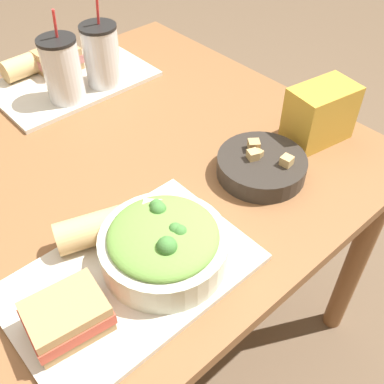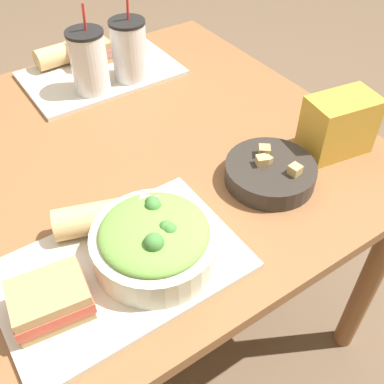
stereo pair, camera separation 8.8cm
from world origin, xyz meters
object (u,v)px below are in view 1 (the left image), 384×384
sandwich_near (67,317)px  chip_bag (320,114)px  baguette_near (98,228)px  drink_cup_red (102,57)px  sandwich_far (58,60)px  baguette_far (26,65)px  salad_bowl (164,244)px  soup_bowl (261,165)px  drink_cup_dark (63,72)px

sandwich_near → chip_bag: (0.73, 0.05, 0.03)m
baguette_near → drink_cup_red: drink_cup_red is taller
sandwich_far → drink_cup_red: (0.06, -0.15, 0.05)m
baguette_far → drink_cup_red: (0.14, -0.19, 0.05)m
sandwich_far → salad_bowl: bearing=-107.8°
soup_bowl → chip_bag: size_ratio=1.17×
chip_bag → soup_bowl: bearing=-170.2°
sandwich_near → drink_cup_red: size_ratio=0.57×
salad_bowl → sandwich_far: 0.79m
salad_bowl → baguette_near: (-0.06, 0.12, -0.01)m
drink_cup_dark → chip_bag: size_ratio=1.41×
sandwich_near → salad_bowl: bearing=9.0°
soup_bowl → salad_bowl: bearing=-171.2°
drink_cup_dark → chip_bag: (0.37, -0.55, -0.02)m
soup_bowl → drink_cup_dark: (-0.17, 0.55, 0.07)m
sandwich_far → drink_cup_red: bearing=-70.4°
chip_bag → drink_cup_dark: bearing=133.5°
chip_bag → baguette_far: bearing=127.6°
salad_bowl → sandwich_far: (0.22, 0.76, -0.01)m
sandwich_near → sandwich_far: (0.42, 0.76, 0.00)m
drink_cup_red → chip_bag: drink_cup_red is taller
salad_bowl → baguette_far: (0.13, 0.79, -0.01)m
baguette_far → chip_bag: size_ratio=0.79×
salad_bowl → sandwich_near: size_ratio=1.69×
soup_bowl → baguette_near: size_ratio=1.22×
soup_bowl → baguette_far: bearing=104.2°
sandwich_far → baguette_far: size_ratio=0.93×
baguette_near → drink_cup_dark: size_ratio=0.68×
sandwich_far → drink_cup_dark: drink_cup_dark is taller
salad_bowl → sandwich_near: (-0.20, -0.00, -0.01)m
sandwich_near → baguette_near: bearing=49.8°
baguette_far → chip_bag: bearing=-153.9°
baguette_far → drink_cup_dark: (0.02, -0.19, 0.05)m
sandwich_near → drink_cup_dark: 0.71m
salad_bowl → baguette_near: 0.14m
baguette_near → chip_bag: chip_bag is taller
sandwich_far → baguette_far: sandwich_far is taller
soup_bowl → sandwich_far: (-0.11, 0.71, 0.02)m
salad_bowl → drink_cup_red: (0.28, 0.60, 0.03)m
soup_bowl → sandwich_far: sandwich_far is taller
drink_cup_dark → drink_cup_red: bearing=-0.0°
sandwich_near → baguette_near: sandwich_near is taller
sandwich_near → soup_bowl: bearing=13.6°
baguette_near → sandwich_far: size_ratio=1.31×
soup_bowl → chip_bag: bearing=-0.0°
salad_bowl → drink_cup_red: bearing=65.3°
soup_bowl → baguette_far: size_ratio=1.48×
baguette_near → drink_cup_red: (0.34, 0.48, 0.05)m
drink_cup_red → sandwich_near: bearing=-128.3°
salad_bowl → sandwich_far: salad_bowl is taller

